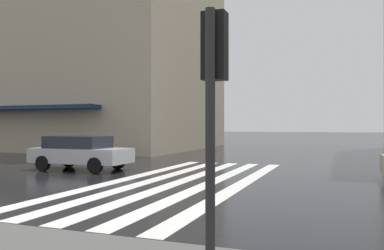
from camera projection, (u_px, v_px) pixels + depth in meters
ground_plane at (99, 201)px, 9.71m from camera, size 220.00×220.00×0.00m
zebra_crossing at (183, 181)px, 13.24m from camera, size 13.00×4.50×0.01m
haussmann_block_mid at (74, 32)px, 34.31m from camera, size 16.62×22.59×20.31m
traffic_signal_post at (213, 81)px, 4.89m from camera, size 0.44×0.30×3.10m
car_silver at (80, 152)px, 16.48m from camera, size 1.85×4.10×1.41m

